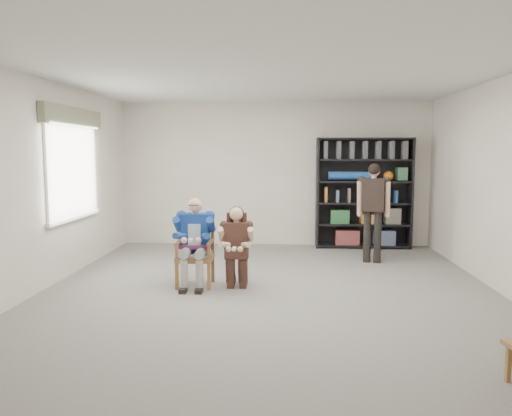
# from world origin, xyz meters

# --- Properties ---
(room_shell) EXTENTS (6.00, 7.00, 2.80)m
(room_shell) POSITION_xyz_m (0.00, 0.00, 1.40)
(room_shell) COLOR silver
(room_shell) RESTS_ON ground
(floor) EXTENTS (6.00, 7.00, 0.01)m
(floor) POSITION_xyz_m (0.00, 0.00, 0.00)
(floor) COLOR slate
(floor) RESTS_ON ground
(window_left) EXTENTS (0.16, 2.00, 1.75)m
(window_left) POSITION_xyz_m (-2.95, 1.00, 1.63)
(window_left) COLOR white
(window_left) RESTS_ON room_shell
(armchair) EXTENTS (0.55, 0.53, 0.94)m
(armchair) POSITION_xyz_m (-1.02, 0.33, 0.47)
(armchair) COLOR brown
(armchair) RESTS_ON floor
(seated_man) EXTENTS (0.54, 0.74, 1.22)m
(seated_man) POSITION_xyz_m (-1.02, 0.33, 0.61)
(seated_man) COLOR navy
(seated_man) RESTS_ON floor
(kneeling_woman) EXTENTS (0.48, 0.76, 1.11)m
(kneeling_woman) POSITION_xyz_m (-0.44, 0.21, 0.56)
(kneeling_woman) COLOR #361C18
(kneeling_woman) RESTS_ON floor
(bookshelf) EXTENTS (1.80, 0.38, 2.10)m
(bookshelf) POSITION_xyz_m (1.70, 3.28, 1.05)
(bookshelf) COLOR black
(bookshelf) RESTS_ON floor
(standing_man) EXTENTS (0.56, 0.41, 1.65)m
(standing_man) POSITION_xyz_m (1.65, 1.95, 0.82)
(standing_man) COLOR black
(standing_man) RESTS_ON floor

